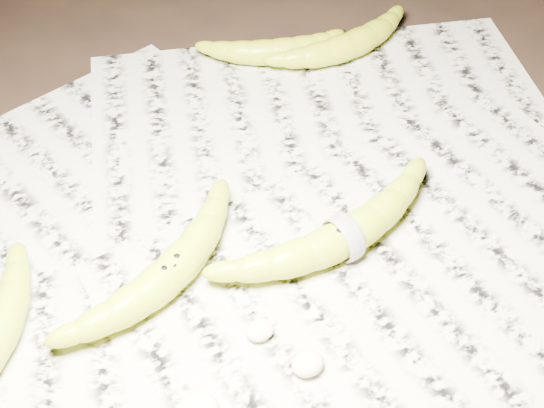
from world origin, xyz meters
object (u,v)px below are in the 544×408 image
banana_center (170,271)px  banana_upper_b (273,49)px  banana_upper_a (350,43)px  banana_taped (344,235)px

banana_center → banana_upper_b: 0.37m
banana_center → banana_upper_a: (0.35, 0.24, -0.00)m
banana_taped → banana_upper_b: size_ratio=1.47×
banana_upper_b → banana_taped: bearing=-85.9°
banana_taped → banana_upper_a: bearing=50.6°
banana_taped → banana_upper_b: banana_taped is taller
banana_center → banana_upper_a: size_ratio=1.13×
banana_center → banana_taped: bearing=-39.1°
banana_center → banana_taped: 0.17m
banana_upper_b → banana_center: bearing=-113.3°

